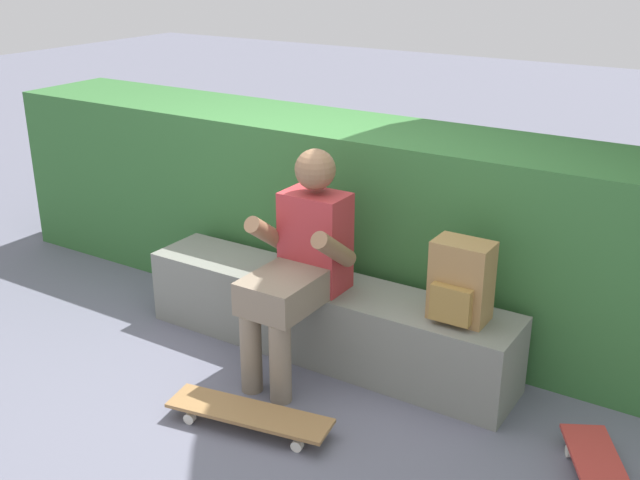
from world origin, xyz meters
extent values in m
plane|color=slate|center=(0.00, 0.00, 0.00)|extent=(24.00, 24.00, 0.00)
cube|color=gray|center=(0.00, 0.31, 0.21)|extent=(2.16, 0.41, 0.43)
cube|color=#B73338|center=(-0.01, 0.25, 0.69)|extent=(0.34, 0.22, 0.52)
sphere|color=#8C6647|center=(-0.01, 0.25, 1.07)|extent=(0.21, 0.21, 0.21)
cube|color=gray|center=(-0.01, -0.06, 0.51)|extent=(0.32, 0.40, 0.17)
cylinder|color=gray|center=(-0.10, -0.21, 0.21)|extent=(0.11, 0.11, 0.43)
cylinder|color=gray|center=(0.08, -0.21, 0.21)|extent=(0.11, 0.11, 0.43)
cylinder|color=#8C6647|center=(-0.21, 0.11, 0.73)|extent=(0.09, 0.33, 0.27)
cylinder|color=#8C6647|center=(0.19, 0.11, 0.73)|extent=(0.09, 0.33, 0.27)
cube|color=olive|center=(0.08, -0.48, 0.08)|extent=(0.82, 0.34, 0.02)
cylinder|color=silver|center=(0.35, -0.36, 0.03)|extent=(0.06, 0.04, 0.05)
cylinder|color=silver|center=(0.37, -0.51, 0.03)|extent=(0.06, 0.04, 0.05)
cylinder|color=silver|center=(-0.20, -0.46, 0.03)|extent=(0.06, 0.04, 0.05)
cylinder|color=silver|center=(-0.18, -0.61, 0.03)|extent=(0.06, 0.04, 0.05)
cylinder|color=silver|center=(1.42, 0.11, 0.03)|extent=(0.05, 0.06, 0.05)
cylinder|color=silver|center=(1.55, 0.18, 0.03)|extent=(0.05, 0.06, 0.05)
cube|color=#A37A47|center=(0.78, 0.31, 0.63)|extent=(0.28, 0.18, 0.40)
cube|color=olive|center=(0.78, 0.19, 0.55)|extent=(0.20, 0.05, 0.18)
cube|color=#356C34|center=(-0.10, 0.96, 0.57)|extent=(5.26, 0.73, 1.15)
camera|label=1|loc=(2.00, -2.87, 2.14)|focal=42.86mm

